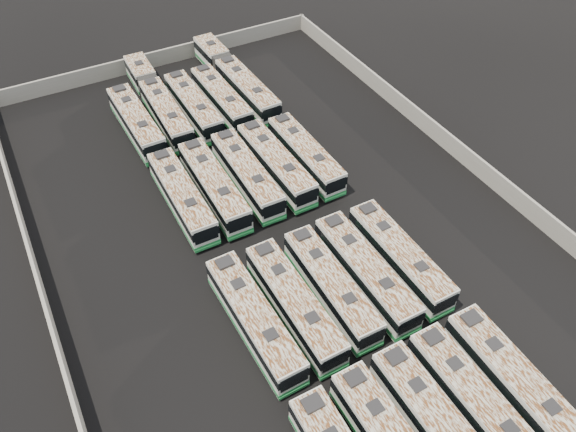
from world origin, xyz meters
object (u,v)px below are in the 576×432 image
object	(u,v)px
bus_front_center	(439,428)
bus_midback_right	(276,164)
bus_midback_left	(214,186)
bus_midfront_far_right	(399,257)
bus_front_right	(476,405)
bus_midfront_far_left	(254,320)
bus_midfront_left	(294,304)
bus_front_far_right	(516,385)
bus_back_far_left	(137,123)
bus_midfront_center	(331,286)
bus_midback_far_right	(305,155)
bus_back_far_right	(235,78)
bus_back_right	(222,99)
bus_back_center	(194,106)
bus_midfront_right	(366,272)
bus_midback_center	(247,174)
bus_midback_far_left	(182,197)
bus_back_left	(158,100)

from	to	relation	value
bus_front_center	bus_midback_right	bearing A→B (deg)	83.39
bus_midback_left	bus_midfront_far_right	bearing A→B (deg)	-56.32
bus_front_right	bus_midfront_far_left	world-z (taller)	bus_midfront_far_left
bus_front_center	bus_midfront_left	bearing A→B (deg)	104.34
bus_midback_left	bus_front_far_right	bearing A→B (deg)	-70.12
bus_back_far_left	bus_front_far_right	bearing A→B (deg)	-73.60
bus_midfront_center	bus_midback_far_right	world-z (taller)	bus_midback_far_right
bus_back_far_right	bus_back_right	bearing A→B (deg)	-135.54
bus_front_far_right	bus_midfront_center	size ratio (longest dim) A/B	1.04
bus_front_far_right	bus_back_far_left	distance (m)	47.43
bus_midfront_center	bus_midback_far_right	distance (m)	17.98
bus_midfront_far_left	bus_midback_left	size ratio (longest dim) A/B	1.00
bus_back_center	bus_back_far_right	xyz separation A→B (m)	(7.05, 3.50, 0.03)
bus_front_center	bus_midback_far_right	world-z (taller)	bus_front_center
bus_back_far_left	bus_back_far_right	distance (m)	14.53
bus_front_far_right	bus_midback_right	size ratio (longest dim) A/B	1.00
bus_front_center	bus_midfront_right	bearing A→B (deg)	76.04
bus_midfront_right	bus_midback_far_right	bearing A→B (deg)	77.83
bus_midfront_left	bus_midback_far_right	distance (m)	19.82
bus_midfront_far_left	bus_front_far_right	bearing A→B (deg)	-46.23
bus_midback_left	bus_back_right	distance (m)	16.00
bus_midfront_far_left	bus_midfront_left	bearing A→B (deg)	-4.14
bus_front_far_right	bus_midfront_far_left	size ratio (longest dim) A/B	1.00
bus_midback_left	bus_midback_far_right	world-z (taller)	bus_midback_left
bus_midback_left	bus_midback_center	xyz separation A→B (m)	(3.72, 0.07, -0.03)
bus_midback_left	bus_back_right	size ratio (longest dim) A/B	1.04
bus_front_far_right	bus_midback_left	distance (m)	32.72
bus_midback_far_right	bus_midback_center	bearing A→B (deg)	179.12
bus_midfront_far_right	bus_midback_far_left	xyz separation A→B (m)	(-14.25, 16.72, 0.03)
bus_midfront_left	bus_midback_center	xyz separation A→B (m)	(3.68, 16.76, -0.01)
bus_midfront_left	bus_back_far_left	bearing A→B (deg)	96.10
bus_front_center	bus_midfront_left	size ratio (longest dim) A/B	1.01
bus_midfront_far_right	bus_back_far_left	world-z (taller)	bus_back_far_left
bus_midback_far_left	bus_back_far_left	bearing A→B (deg)	90.55
bus_midback_left	bus_back_center	size ratio (longest dim) A/B	1.03
bus_midfront_far_left	bus_midfront_right	distance (m)	10.69
bus_midfront_center	bus_midfront_far_right	distance (m)	7.12
bus_midback_left	bus_midback_far_right	bearing A→B (deg)	0.71
bus_midfront_far_left	bus_midfront_far_right	bearing A→B (deg)	-1.72
bus_back_right	bus_midback_far_right	bearing A→B (deg)	-77.10
bus_midback_right	bus_back_center	distance (m)	14.73
bus_back_far_left	bus_front_center	bearing A→B (deg)	-82.04
bus_back_far_left	bus_back_center	bearing A→B (deg)	-0.80
bus_midfront_far_right	bus_front_center	bearing A→B (deg)	-117.01
bus_front_far_right	bus_back_left	size ratio (longest dim) A/B	0.67
bus_midfront_right	bus_back_left	world-z (taller)	bus_midfront_right
bus_midfront_right	bus_midback_left	world-z (taller)	bus_midback_left
bus_front_center	bus_midfront_right	xyz separation A→B (m)	(3.43, 14.05, -0.00)
bus_midback_far_left	bus_midback_far_right	distance (m)	14.12
bus_front_right	bus_midfront_far_right	distance (m)	14.47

